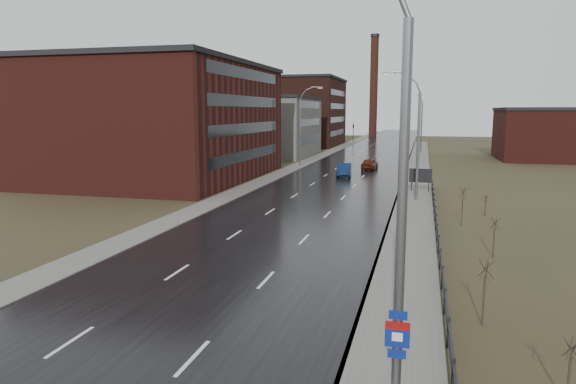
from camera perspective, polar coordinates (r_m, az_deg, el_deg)
The scene contains 24 objects.
road at distance 71.26m, azimuth 7.23°, elevation 2.55°, with size 14.00×300.00×0.06m, color black.
sidewalk_right at distance 45.89m, azimuth 13.76°, elevation -1.12°, with size 3.20×180.00×0.18m, color #595651.
curb_right at distance 45.94m, azimuth 11.86°, elevation -1.04°, with size 0.16×180.00×0.18m, color slate.
sidewalk_left at distance 72.77m, azimuth 0.81°, elevation 2.78°, with size 2.40×260.00×0.12m, color #595651.
warehouse_near at distance 62.95m, azimuth -14.06°, elevation 7.66°, with size 22.44×28.56×13.50m.
warehouse_mid at distance 92.35m, azimuth -2.41°, elevation 7.33°, with size 16.32×20.40×10.50m.
warehouse_far at distance 122.52m, azimuth -0.50°, elevation 8.91°, with size 26.52×24.48×15.50m.
building_right at distance 94.66m, azimuth 27.76°, elevation 5.74°, with size 18.36×16.32×8.50m.
smokestack at distance 161.11m, azimuth 9.51°, elevation 11.57°, with size 2.70×2.70×30.70m.
streetlight_main at distance 12.37m, azimuth 11.10°, elevation 0.07°, with size 3.91×0.29×12.11m.
streetlight_right_mid at distance 46.27m, azimuth 13.92°, elevation 6.13°, with size 3.36×0.28×11.35m.
streetlight_left at distance 74.20m, azimuth 1.57°, elevation 7.37°, with size 3.36×0.28×11.35m.
streetlight_right_far at distance 100.24m, azimuth 14.46°, elevation 7.51°, with size 3.36×0.28×11.35m.
guardrail at distance 29.45m, azimuth 16.46°, elevation -5.60°, with size 0.10×53.05×1.10m.
shrub_b at distance 16.44m, azimuth 28.80°, elevation -17.02°, with size 0.47×0.49×1.95m.
shrub_c at distance 20.68m, azimuth 20.96°, elevation -10.18°, with size 0.61×0.64×2.57m.
shrub_d at distance 30.21m, azimuth 21.92°, elevation -4.59°, with size 0.53×0.56×2.24m.
shrub_e at distance 37.69m, azimuth 18.81°, elevation -1.40°, with size 0.65×0.68×2.74m.
shrub_f at distance 41.88m, azimuth 21.08°, elevation -1.35°, with size 0.39×0.41×1.62m.
billboard at distance 51.53m, azimuth 14.51°, elevation 1.69°, with size 2.15×0.17×2.41m.
traffic_light_left at distance 131.39m, azimuth 7.28°, elevation 7.47°, with size 0.58×2.73×5.30m.
traffic_light_right at distance 130.26m, azimuth 14.33°, elevation 7.25°, with size 0.58×2.73×5.30m.
car_near at distance 62.84m, azimuth 6.24°, elevation 2.42°, with size 1.69×4.86×1.60m, color #0C1E3F.
car_far at distance 70.69m, azimuth 9.05°, elevation 3.07°, with size 1.84×4.58×1.56m, color #4C190C.
Camera 1 is at (9.22, -10.21, 7.94)m, focal length 32.00 mm.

